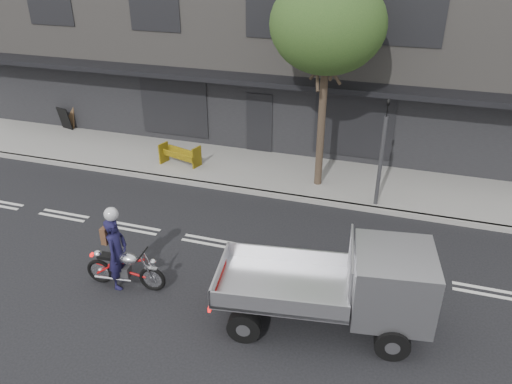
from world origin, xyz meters
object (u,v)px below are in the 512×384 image
object	(u,v)px
traffic_light_pole	(381,160)
flatbed_ute	(371,284)
sandwich_board	(65,119)
motorcycle	(125,268)
street_tree	(328,25)
construction_barrier	(178,157)
rider	(117,253)

from	to	relation	value
traffic_light_pole	flatbed_ute	xyz separation A→B (m)	(0.34, -5.44, -0.47)
sandwich_board	flatbed_ute	bearing A→B (deg)	-16.70
traffic_light_pole	sandwich_board	distance (m)	13.56
motorcycle	sandwich_board	world-z (taller)	sandwich_board
motorcycle	sandwich_board	bearing A→B (deg)	128.53
street_tree	construction_barrier	xyz separation A→B (m)	(-5.05, -0.21, -4.73)
street_tree	flatbed_ute	distance (m)	7.86
rider	flatbed_ute	bearing A→B (deg)	-91.58
street_tree	sandwich_board	size ratio (longest dim) A/B	6.98
flatbed_ute	construction_barrier	world-z (taller)	flatbed_ute
street_tree	rider	size ratio (longest dim) A/B	3.65
rider	sandwich_board	world-z (taller)	rider
rider	construction_barrier	world-z (taller)	rider
flatbed_ute	construction_barrier	distance (m)	9.59
traffic_light_pole	flatbed_ute	size ratio (longest dim) A/B	0.75
flatbed_ute	street_tree	bearing A→B (deg)	102.28
construction_barrier	sandwich_board	world-z (taller)	sandwich_board
street_tree	rider	world-z (taller)	street_tree
flatbed_ute	sandwich_board	bearing A→B (deg)	141.15
traffic_light_pole	motorcycle	size ratio (longest dim) A/B	1.71
street_tree	construction_barrier	world-z (taller)	street_tree
construction_barrier	rider	bearing A→B (deg)	-76.77
traffic_light_pole	rider	distance (m)	8.02
construction_barrier	street_tree	bearing A→B (deg)	2.42
street_tree	sandwich_board	world-z (taller)	street_tree
motorcycle	construction_barrier	bearing A→B (deg)	99.93
motorcycle	construction_barrier	world-z (taller)	motorcycle
street_tree	flatbed_ute	xyz separation A→B (m)	(2.34, -6.29, -4.09)
traffic_light_pole	construction_barrier	xyz separation A→B (m)	(-7.05, 0.64, -1.11)
traffic_light_pole	construction_barrier	size ratio (longest dim) A/B	2.49
street_tree	motorcycle	xyz separation A→B (m)	(-3.40, -6.60, -4.74)
motorcycle	construction_barrier	xyz separation A→B (m)	(-1.65, 6.38, 0.00)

